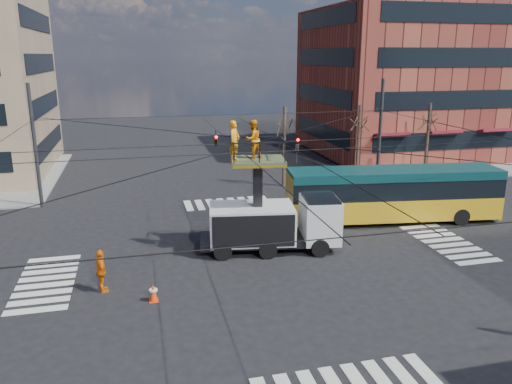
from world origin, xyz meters
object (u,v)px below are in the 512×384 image
at_px(traffic_cone, 153,293).
at_px(worker_ground, 101,271).
at_px(city_bus, 393,193).
at_px(flagger, 323,225).
at_px(utility_truck, 273,210).

relative_size(traffic_cone, worker_ground, 0.41).
height_order(city_bus, flagger, city_bus).
bearing_deg(worker_ground, flagger, -88.44).
height_order(utility_truck, flagger, utility_truck).
relative_size(utility_truck, city_bus, 0.57).
distance_m(city_bus, traffic_cone, 16.00).
xyz_separation_m(city_bus, worker_ground, (-16.41, -5.57, -0.79)).
distance_m(city_bus, worker_ground, 17.34).
bearing_deg(flagger, traffic_cone, -72.04).
height_order(city_bus, traffic_cone, city_bus).
xyz_separation_m(worker_ground, flagger, (11.05, 3.16, 0.07)).
bearing_deg(traffic_cone, utility_truck, 34.47).
bearing_deg(flagger, utility_truck, -93.17).
bearing_deg(worker_ground, city_bus, -85.65).
relative_size(traffic_cone, flagger, 0.38).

